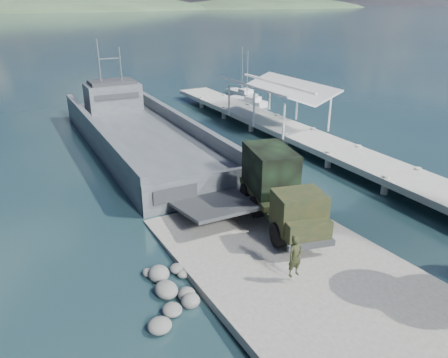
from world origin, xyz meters
TOP-DOWN VIEW (x-y plane):
  - ground at (0.00, 0.00)m, footprint 1400.00×1400.00m
  - boat_ramp at (0.00, -1.00)m, footprint 10.00×18.00m
  - shoreline_rocks at (-6.20, 0.50)m, footprint 3.20×5.60m
  - distant_headlands at (50.00, 560.00)m, footprint 1000.00×240.00m
  - pier at (13.00, 18.77)m, footprint 6.40×44.00m
  - landing_craft at (-0.42, 22.21)m, footprint 8.83×33.05m
  - military_truck at (2.06, 3.79)m, footprint 4.43×8.82m
  - soldier at (-0.99, -1.97)m, footprint 0.77×0.53m
  - sailboat_near at (17.43, 32.69)m, footprint 3.26×5.98m
  - sailboat_far at (19.40, 37.42)m, footprint 1.84×5.80m

SIDE VIEW (x-z plane):
  - ground at x=0.00m, z-range 0.00..0.00m
  - shoreline_rocks at x=-6.20m, z-range -0.45..0.45m
  - distant_headlands at x=50.00m, z-range -24.00..24.00m
  - boat_ramp at x=0.00m, z-range 0.00..0.50m
  - sailboat_near at x=17.43m, z-range -3.12..3.87m
  - sailboat_far at x=19.40m, z-range -3.13..3.88m
  - landing_craft at x=-0.42m, z-range -4.09..5.69m
  - soldier at x=-0.99m, z-range 0.50..2.54m
  - pier at x=13.00m, z-range -1.45..4.65m
  - military_truck at x=2.06m, z-range 0.49..4.42m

